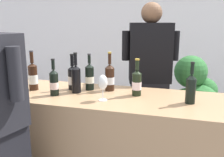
# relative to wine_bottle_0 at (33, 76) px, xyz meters

# --- Properties ---
(wall_back) EXTENTS (8.00, 0.10, 2.80)m
(wall_back) POSITION_rel_wine_bottle_0_xyz_m (0.64, 2.61, 0.32)
(wall_back) COLOR white
(wall_back) RESTS_ON ground_plane
(counter) EXTENTS (2.27, 0.69, 0.95)m
(counter) POSITION_rel_wine_bottle_0_xyz_m (0.64, 0.01, -0.60)
(counter) COLOR #9E7A56
(counter) RESTS_ON ground_plane
(wine_bottle_0) EXTENTS (0.08, 0.08, 0.36)m
(wine_bottle_0) POSITION_rel_wine_bottle_0_xyz_m (0.00, 0.00, 0.00)
(wine_bottle_0) COLOR black
(wine_bottle_0) RESTS_ON counter
(wine_bottle_1) EXTENTS (0.07, 0.07, 0.32)m
(wine_bottle_1) POSITION_rel_wine_bottle_0_xyz_m (1.36, -0.01, -0.00)
(wine_bottle_1) COLOR black
(wine_bottle_1) RESTS_ON counter
(wine_bottle_2) EXTENTS (0.08, 0.08, 0.32)m
(wine_bottle_2) POSITION_rel_wine_bottle_0_xyz_m (0.34, 0.11, -0.02)
(wine_bottle_2) COLOR black
(wine_bottle_2) RESTS_ON counter
(wine_bottle_3) EXTENTS (0.08, 0.08, 0.35)m
(wine_bottle_3) POSITION_rel_wine_bottle_0_xyz_m (0.41, 0.02, 0.00)
(wine_bottle_3) COLOR black
(wine_bottle_3) RESTS_ON counter
(wine_bottle_4) EXTENTS (0.07, 0.07, 0.31)m
(wine_bottle_4) POSITION_rel_wine_bottle_0_xyz_m (0.26, -0.10, -0.01)
(wine_bottle_4) COLOR black
(wine_bottle_4) RESTS_ON counter
(wine_bottle_5) EXTENTS (0.08, 0.08, 0.33)m
(wine_bottle_5) POSITION_rel_wine_bottle_0_xyz_m (0.49, 0.14, -0.01)
(wine_bottle_5) COLOR black
(wine_bottle_5) RESTS_ON counter
(wine_bottle_6) EXTENTS (0.08, 0.08, 0.31)m
(wine_bottle_6) POSITION_rel_wine_bottle_0_xyz_m (0.93, 0.08, -0.01)
(wine_bottle_6) COLOR black
(wine_bottle_6) RESTS_ON counter
(wine_bottle_7) EXTENTS (0.09, 0.09, 0.35)m
(wine_bottle_7) POSITION_rel_wine_bottle_0_xyz_m (0.67, 0.17, -0.01)
(wine_bottle_7) COLOR black
(wine_bottle_7) RESTS_ON counter
(wine_glass) EXTENTS (0.08, 0.08, 0.21)m
(wine_glass) POSITION_rel_wine_bottle_0_xyz_m (0.70, -0.12, 0.01)
(wine_glass) COLOR silver
(wine_glass) RESTS_ON counter
(ice_bucket) EXTENTS (0.23, 0.23, 0.21)m
(ice_bucket) POSITION_rel_wine_bottle_0_xyz_m (-0.29, -0.02, -0.02)
(ice_bucket) COLOR silver
(ice_bucket) RESTS_ON counter
(person_server) EXTENTS (0.57, 0.34, 1.74)m
(person_server) POSITION_rel_wine_bottle_0_xyz_m (0.96, 0.65, -0.22)
(person_server) COLOR black
(person_server) RESTS_ON ground_plane
(potted_shrub) EXTENTS (0.54, 0.54, 1.18)m
(potted_shrub) POSITION_rel_wine_bottle_0_xyz_m (1.46, 0.94, -0.39)
(potted_shrub) COLOR brown
(potted_shrub) RESTS_ON ground_plane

